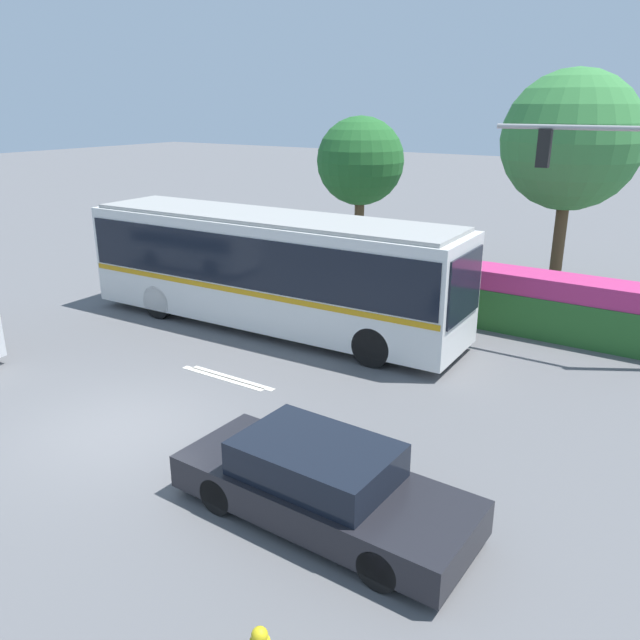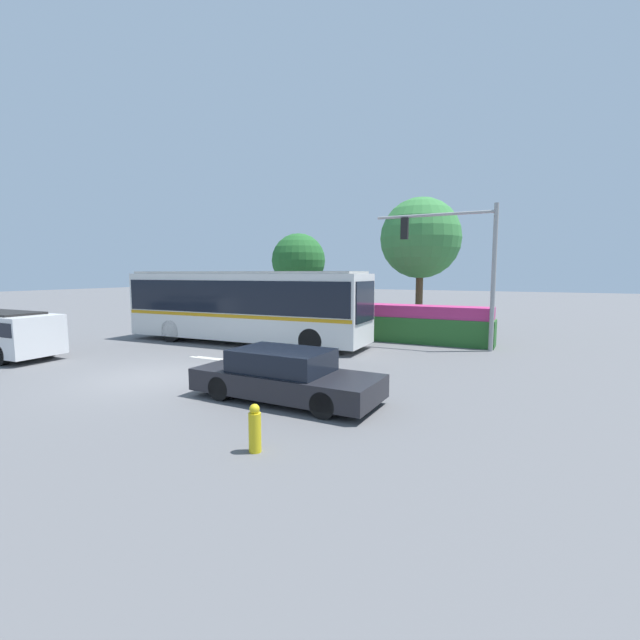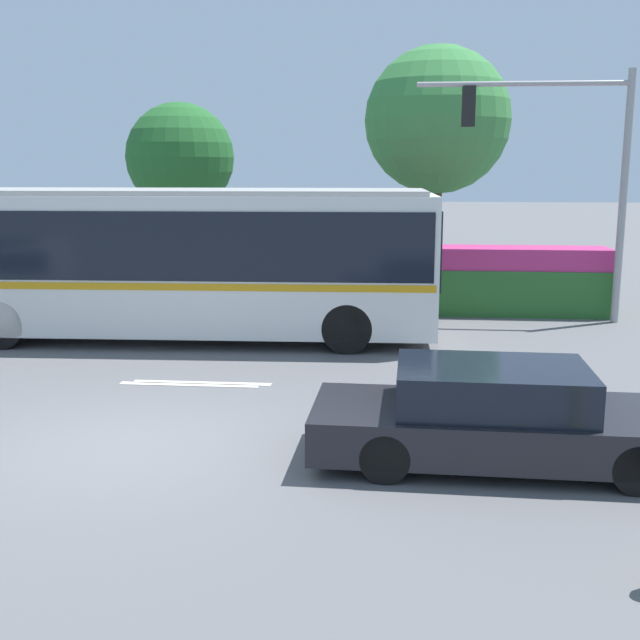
{
  "view_description": "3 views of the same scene",
  "coord_description": "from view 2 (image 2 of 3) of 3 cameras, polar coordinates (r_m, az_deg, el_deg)",
  "views": [
    {
      "loc": [
        9.33,
        -7.09,
        6.04
      ],
      "look_at": [
        1.26,
        5.19,
        1.01
      ],
      "focal_mm": 35.7,
      "sensor_mm": 36.0,
      "label": 1
    },
    {
      "loc": [
        10.17,
        -9.03,
        3.12
      ],
      "look_at": [
        3.13,
        5.12,
        1.38
      ],
      "focal_mm": 24.09,
      "sensor_mm": 36.0,
      "label": 2
    },
    {
      "loc": [
        3.44,
        -9.68,
        3.7
      ],
      "look_at": [
        2.3,
        2.61,
        1.24
      ],
      "focal_mm": 43.98,
      "sensor_mm": 36.0,
      "label": 3
    }
  ],
  "objects": [
    {
      "name": "ground_plane",
      "position": [
        13.95,
        -21.53,
        -7.08
      ],
      "size": [
        140.0,
        140.0,
        0.0
      ],
      "primitive_type": "plane",
      "color": "#5B5B5E"
    },
    {
      "name": "city_bus",
      "position": [
        19.29,
        -9.94,
        2.3
      ],
      "size": [
        11.29,
        2.9,
        3.19
      ],
      "rotation": [
        0.0,
        0.0,
        0.03
      ],
      "color": "silver",
      "rests_on": "ground"
    },
    {
      "name": "sedan_foreground",
      "position": [
        10.68,
        -4.69,
        -7.44
      ],
      "size": [
        4.74,
        1.92,
        1.25
      ],
      "rotation": [
        0.0,
        0.0,
        -0.03
      ],
      "color": "black",
      "rests_on": "ground"
    },
    {
      "name": "traffic_light_pole",
      "position": [
        18.42,
        18.37,
        8.3
      ],
      "size": [
        4.89,
        0.24,
        5.81
      ],
      "rotation": [
        0.0,
        0.0,
        3.14
      ],
      "color": "gray",
      "rests_on": "ground"
    },
    {
      "name": "flowering_hedge",
      "position": [
        19.96,
        10.86,
        -0.44
      ],
      "size": [
        7.95,
        1.24,
        1.67
      ],
      "color": "#286028",
      "rests_on": "ground"
    },
    {
      "name": "street_tree_left",
      "position": [
        27.42,
        -2.87,
        7.86
      ],
      "size": [
        3.38,
        3.38,
        5.6
      ],
      "color": "brown",
      "rests_on": "ground"
    },
    {
      "name": "street_tree_centre",
      "position": [
        23.71,
        13.21,
        10.49
      ],
      "size": [
        4.24,
        4.24,
        7.07
      ],
      "color": "brown",
      "rests_on": "ground"
    },
    {
      "name": "fire_hydrant",
      "position": [
        7.79,
        -8.65,
        -14.12
      ],
      "size": [
        0.22,
        0.22,
        0.86
      ],
      "color": "gold",
      "rests_on": "ground"
    },
    {
      "name": "lane_stripe_near",
      "position": [
        15.99,
        -13.63,
        -5.13
      ],
      "size": [
        2.4,
        0.16,
        0.01
      ],
      "primitive_type": "cube",
      "color": "silver",
      "rests_on": "ground"
    },
    {
      "name": "lane_stripe_mid",
      "position": [
        15.97,
        -12.8,
        -5.12
      ],
      "size": [
        2.4,
        0.16,
        0.01
      ],
      "primitive_type": "cube",
      "color": "silver",
      "rests_on": "ground"
    }
  ]
}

